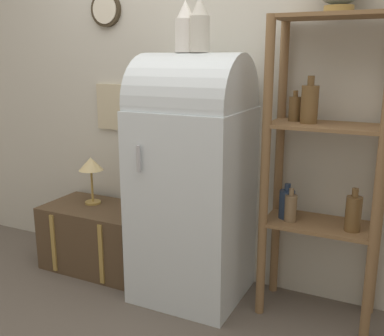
{
  "coord_description": "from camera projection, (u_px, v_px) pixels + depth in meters",
  "views": [
    {
      "loc": [
        1.13,
        -2.06,
        1.46
      ],
      "look_at": [
        -0.0,
        0.26,
        0.81
      ],
      "focal_mm": 42.0,
      "sensor_mm": 36.0,
      "label": 1
    }
  ],
  "objects": [
    {
      "name": "ground_plane",
      "position": [
        173.0,
        311.0,
        2.63
      ],
      "size": [
        12.0,
        12.0,
        0.0
      ],
      "primitive_type": "plane",
      "color": "#60564C"
    },
    {
      "name": "wall_back",
      "position": [
        214.0,
        73.0,
        2.81
      ],
      "size": [
        7.0,
        0.09,
        2.7
      ],
      "color": "beige",
      "rests_on": "ground_plane"
    },
    {
      "name": "refrigerator",
      "position": [
        192.0,
        175.0,
        2.67
      ],
      "size": [
        0.63,
        0.62,
        1.48
      ],
      "color": "silver",
      "rests_on": "ground_plane"
    },
    {
      "name": "suitcase_trunk",
      "position": [
        98.0,
        237.0,
        3.15
      ],
      "size": [
        0.72,
        0.45,
        0.45
      ],
      "color": "brown",
      "rests_on": "ground_plane"
    },
    {
      "name": "shelf_unit",
      "position": [
        323.0,
        157.0,
        2.41
      ],
      "size": [
        0.63,
        0.33,
        1.66
      ],
      "color": "olive",
      "rests_on": "ground_plane"
    },
    {
      "name": "vase_left",
      "position": [
        185.0,
        28.0,
        2.49
      ],
      "size": [
        0.12,
        0.12,
        0.28
      ],
      "color": "white",
      "rests_on": "refrigerator"
    },
    {
      "name": "vase_center",
      "position": [
        200.0,
        26.0,
        2.44
      ],
      "size": [
        0.11,
        0.11,
        0.3
      ],
      "color": "beige",
      "rests_on": "refrigerator"
    },
    {
      "name": "desk_lamp",
      "position": [
        91.0,
        167.0,
        3.1
      ],
      "size": [
        0.17,
        0.17,
        0.33
      ],
      "color": "#AD8942",
      "rests_on": "suitcase_trunk"
    }
  ]
}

